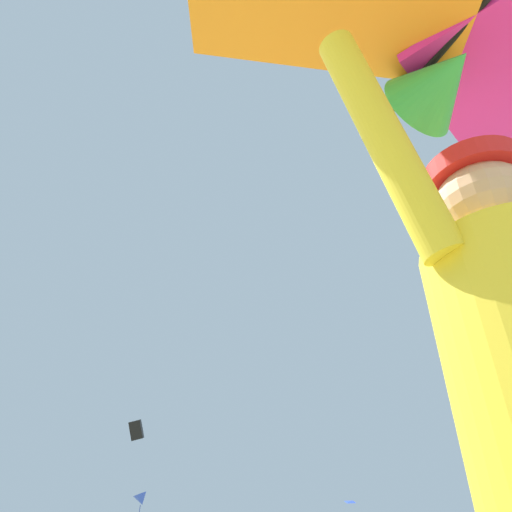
{
  "coord_description": "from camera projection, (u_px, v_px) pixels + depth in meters",
  "views": [
    {
      "loc": [
        -0.48,
        -1.05,
        0.78
      ],
      "look_at": [
        0.2,
        2.6,
        3.32
      ],
      "focal_mm": 33.86,
      "sensor_mm": 36.0,
      "label": 1
    }
  ],
  "objects": [
    {
      "name": "distant_kite_blue_high_right",
      "position": [
        141.0,
        499.0,
        30.0
      ],
      "size": [
        1.3,
        1.21,
        2.01
      ],
      "color": "blue"
    },
    {
      "name": "held_stunt_kite",
      "position": [
        449.0,
        31.0,
        1.4
      ],
      "size": [
        1.79,
        1.15,
        0.41
      ],
      "color": "black"
    },
    {
      "name": "distant_kite_black_mid_right",
      "position": [
        136.0,
        430.0,
        24.1
      ],
      "size": [
        0.84,
        0.87,
        1.13
      ],
      "color": "black"
    },
    {
      "name": "distant_kite_blue_high_left",
      "position": [
        350.0,
        501.0,
        28.16
      ],
      "size": [
        0.79,
        0.76,
        0.33
      ],
      "color": "blue"
    }
  ]
}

